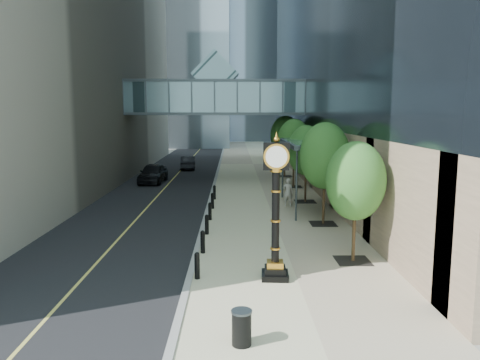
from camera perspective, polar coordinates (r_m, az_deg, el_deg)
name	(u,v)px	position (r m, az deg, el deg)	size (l,w,h in m)	color
ground	(272,290)	(16.87, 3.94, -13.23)	(320.00, 320.00, 0.00)	gray
road	(186,164)	(56.26, -6.58, 1.90)	(8.00, 180.00, 0.02)	black
sidewalk	(253,164)	(56.03, 1.60, 1.95)	(8.00, 180.00, 0.06)	#C3BC96
curb	(220,164)	(56.00, -2.50, 1.94)	(0.25, 180.00, 0.07)	gray
distant_tower_c	(216,17)	(138.25, -2.89, 19.21)	(22.00, 22.00, 65.00)	#9AB2C2
skywalk	(215,95)	(43.70, -3.02, 10.25)	(17.00, 4.20, 5.80)	slate
entrance_canopy	(309,144)	(30.10, 8.45, 4.39)	(3.00, 8.00, 4.38)	#383F44
bollard_row	(209,218)	(25.32, -3.86, -4.69)	(0.20, 16.20, 0.90)	black
street_trees	(304,147)	(33.26, 7.77, 4.02)	(2.83, 28.62, 5.81)	black
street_clock	(276,218)	(17.14, 4.36, -4.67)	(1.04, 1.04, 5.27)	black
trash_bin	(242,329)	(12.94, 0.20, -17.67)	(0.52, 0.52, 0.90)	black
pedestrian	(288,192)	(30.77, 5.87, -1.47)	(0.68, 0.45, 1.88)	#ABA59D
car_near	(153,173)	(41.92, -10.56, 0.84)	(2.01, 4.99, 1.70)	black
car_far	(188,163)	(51.38, -6.34, 2.12)	(1.51, 4.33, 1.43)	black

